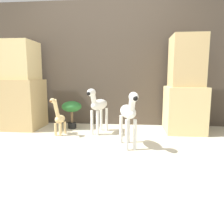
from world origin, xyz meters
The scene contains 8 objects.
ground_plane centered at (0.00, 0.00, 0.00)m, with size 14.00×14.00×0.00m, color beige.
wall_back centered at (0.00, 1.53, 1.10)m, with size 6.40×0.08×2.20m.
rock_pillar_left centered at (-1.34, 1.07, 0.66)m, with size 0.58×0.66×1.46m.
rock_pillar_right centered at (1.34, 1.07, 0.68)m, with size 0.58×0.66×1.50m.
zebra_right centered at (0.48, 0.17, 0.44)m, with size 0.28×0.57×0.71m.
zebra_left centered at (-0.01, 0.81, 0.44)m, with size 0.31×0.57×0.71m.
giraffe_figurine centered at (-0.58, 0.65, 0.27)m, with size 0.16×0.36×0.58m.
potted_palm_front centered at (-0.51, 1.10, 0.35)m, with size 0.33×0.33×0.47m.
Camera 1 is at (0.53, -2.48, 0.87)m, focal length 35.00 mm.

